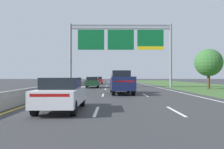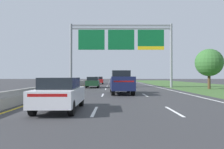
{
  "view_description": "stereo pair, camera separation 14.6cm",
  "coord_description": "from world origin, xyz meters",
  "px_view_note": "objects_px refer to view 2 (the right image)",
  "views": [
    {
      "loc": [
        -1.18,
        0.18,
        1.63
      ],
      "look_at": [
        -1.02,
        25.94,
        1.85
      ],
      "focal_mm": 35.46,
      "sensor_mm": 36.0,
      "label": 1
    },
    {
      "loc": [
        -1.04,
        0.18,
        1.63
      ],
      "look_at": [
        -1.02,
        25.94,
        1.85
      ],
      "focal_mm": 35.46,
      "sensor_mm": 36.0,
      "label": 2
    }
  ],
  "objects_px": {
    "car_red_left_lane_sedan": "(99,80)",
    "pickup_truck_navy": "(121,82)",
    "car_white_left_lane_sedan": "(60,93)",
    "car_darkgreen_left_lane_sedan": "(93,82)",
    "roadside_tree_mid": "(209,63)",
    "car_blue_centre_lane_suv": "(116,79)",
    "car_grey_centre_lane_sedan": "(118,82)",
    "overhead_sign_gantry": "(121,42)"
  },
  "relations": [
    {
      "from": "overhead_sign_gantry",
      "to": "car_red_left_lane_sedan",
      "type": "relative_size",
      "value": 3.4
    },
    {
      "from": "pickup_truck_navy",
      "to": "car_blue_centre_lane_suv",
      "type": "distance_m",
      "value": 29.09
    },
    {
      "from": "car_white_left_lane_sedan",
      "to": "car_darkgreen_left_lane_sedan",
      "type": "height_order",
      "value": "same"
    },
    {
      "from": "car_blue_centre_lane_suv",
      "to": "pickup_truck_navy",
      "type": "bearing_deg",
      "value": -179.53
    },
    {
      "from": "car_grey_centre_lane_sedan",
      "to": "car_white_left_lane_sedan",
      "type": "distance_m",
      "value": 22.29
    },
    {
      "from": "car_white_left_lane_sedan",
      "to": "car_red_left_lane_sedan",
      "type": "distance_m",
      "value": 36.62
    },
    {
      "from": "pickup_truck_navy",
      "to": "overhead_sign_gantry",
      "type": "bearing_deg",
      "value": -3.92
    },
    {
      "from": "pickup_truck_navy",
      "to": "car_darkgreen_left_lane_sedan",
      "type": "height_order",
      "value": "pickup_truck_navy"
    },
    {
      "from": "car_white_left_lane_sedan",
      "to": "car_red_left_lane_sedan",
      "type": "relative_size",
      "value": 1.0
    },
    {
      "from": "overhead_sign_gantry",
      "to": "car_darkgreen_left_lane_sedan",
      "type": "bearing_deg",
      "value": -176.17
    },
    {
      "from": "car_grey_centre_lane_sedan",
      "to": "roadside_tree_mid",
      "type": "distance_m",
      "value": 12.66
    },
    {
      "from": "car_red_left_lane_sedan",
      "to": "car_grey_centre_lane_sedan",
      "type": "bearing_deg",
      "value": -166.91
    },
    {
      "from": "car_red_left_lane_sedan",
      "to": "roadside_tree_mid",
      "type": "relative_size",
      "value": 0.86
    },
    {
      "from": "pickup_truck_navy",
      "to": "car_grey_centre_lane_sedan",
      "type": "relative_size",
      "value": 1.23
    },
    {
      "from": "car_blue_centre_lane_suv",
      "to": "car_grey_centre_lane_sedan",
      "type": "bearing_deg",
      "value": -179.61
    },
    {
      "from": "car_grey_centre_lane_sedan",
      "to": "car_darkgreen_left_lane_sedan",
      "type": "relative_size",
      "value": 1.0
    },
    {
      "from": "car_white_left_lane_sedan",
      "to": "car_darkgreen_left_lane_sedan",
      "type": "distance_m",
      "value": 21.38
    },
    {
      "from": "pickup_truck_navy",
      "to": "car_grey_centre_lane_sedan",
      "type": "bearing_deg",
      "value": -1.54
    },
    {
      "from": "car_grey_centre_lane_sedan",
      "to": "car_red_left_lane_sedan",
      "type": "bearing_deg",
      "value": 14.73
    },
    {
      "from": "car_red_left_lane_sedan",
      "to": "roadside_tree_mid",
      "type": "xyz_separation_m",
      "value": [
        15.3,
        -18.8,
        2.59
      ]
    },
    {
      "from": "overhead_sign_gantry",
      "to": "pickup_truck_navy",
      "type": "height_order",
      "value": "overhead_sign_gantry"
    },
    {
      "from": "car_blue_centre_lane_suv",
      "to": "car_white_left_lane_sedan",
      "type": "height_order",
      "value": "car_blue_centre_lane_suv"
    },
    {
      "from": "car_blue_centre_lane_suv",
      "to": "car_grey_centre_lane_sedan",
      "type": "relative_size",
      "value": 1.07
    },
    {
      "from": "overhead_sign_gantry",
      "to": "car_grey_centre_lane_sedan",
      "type": "relative_size",
      "value": 3.41
    },
    {
      "from": "car_red_left_lane_sedan",
      "to": "pickup_truck_navy",
      "type": "bearing_deg",
      "value": -173.06
    },
    {
      "from": "pickup_truck_navy",
      "to": "roadside_tree_mid",
      "type": "distance_m",
      "value": 14.12
    },
    {
      "from": "car_grey_centre_lane_sedan",
      "to": "car_white_left_lane_sedan",
      "type": "relative_size",
      "value": 1.0
    },
    {
      "from": "car_white_left_lane_sedan",
      "to": "car_darkgreen_left_lane_sedan",
      "type": "relative_size",
      "value": 0.99
    },
    {
      "from": "pickup_truck_navy",
      "to": "car_red_left_lane_sedan",
      "type": "xyz_separation_m",
      "value": [
        -3.67,
        26.46,
        -0.26
      ]
    },
    {
      "from": "overhead_sign_gantry",
      "to": "pickup_truck_navy",
      "type": "bearing_deg",
      "value": -92.26
    },
    {
      "from": "car_grey_centre_lane_sedan",
      "to": "car_red_left_lane_sedan",
      "type": "height_order",
      "value": "same"
    },
    {
      "from": "pickup_truck_navy",
      "to": "roadside_tree_mid",
      "type": "xyz_separation_m",
      "value": [
        11.62,
        7.67,
        2.33
      ]
    },
    {
      "from": "pickup_truck_navy",
      "to": "car_blue_centre_lane_suv",
      "type": "height_order",
      "value": "pickup_truck_navy"
    },
    {
      "from": "overhead_sign_gantry",
      "to": "car_darkgreen_left_lane_sedan",
      "type": "height_order",
      "value": "overhead_sign_gantry"
    },
    {
      "from": "car_darkgreen_left_lane_sedan",
      "to": "car_red_left_lane_sedan",
      "type": "bearing_deg",
      "value": -1.23
    },
    {
      "from": "overhead_sign_gantry",
      "to": "car_darkgreen_left_lane_sedan",
      "type": "xyz_separation_m",
      "value": [
        -4.11,
        -0.27,
        -5.8
      ]
    },
    {
      "from": "car_grey_centre_lane_sedan",
      "to": "roadside_tree_mid",
      "type": "relative_size",
      "value": 0.85
    },
    {
      "from": "overhead_sign_gantry",
      "to": "car_white_left_lane_sedan",
      "type": "distance_m",
      "value": 22.73
    },
    {
      "from": "car_darkgreen_left_lane_sedan",
      "to": "roadside_tree_mid",
      "type": "height_order",
      "value": "roadside_tree_mid"
    },
    {
      "from": "car_grey_centre_lane_sedan",
      "to": "car_white_left_lane_sedan",
      "type": "xyz_separation_m",
      "value": [
        -3.34,
        -22.04,
        0.0
      ]
    },
    {
      "from": "car_red_left_lane_sedan",
      "to": "car_darkgreen_left_lane_sedan",
      "type": "height_order",
      "value": "same"
    },
    {
      "from": "car_grey_centre_lane_sedan",
      "to": "car_darkgreen_left_lane_sedan",
      "type": "xyz_separation_m",
      "value": [
        -3.63,
        -0.67,
        0.0
      ]
    }
  ]
}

